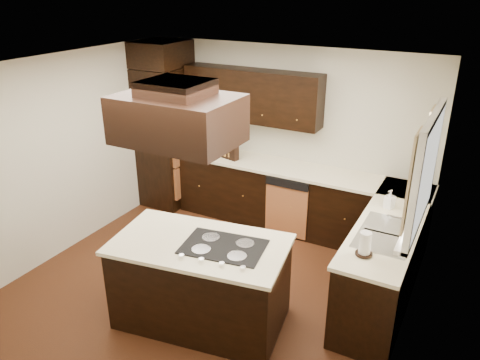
% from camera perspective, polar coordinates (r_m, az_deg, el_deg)
% --- Properties ---
extents(floor, '(4.20, 4.20, 0.02)m').
position_cam_1_polar(floor, '(5.57, -3.93, -13.02)').
color(floor, '#5B2E17').
rests_on(floor, ground).
extents(ceiling, '(4.20, 4.20, 0.02)m').
position_cam_1_polar(ceiling, '(4.57, -4.81, 13.43)').
color(ceiling, white).
rests_on(ceiling, ground).
extents(wall_back, '(4.20, 0.02, 2.50)m').
position_cam_1_polar(wall_back, '(6.69, 5.41, 5.44)').
color(wall_back, beige).
rests_on(wall_back, ground).
extents(wall_front, '(4.20, 0.02, 2.50)m').
position_cam_1_polar(wall_front, '(3.59, -23.12, -13.34)').
color(wall_front, beige).
rests_on(wall_front, ground).
extents(wall_left, '(0.02, 4.20, 2.50)m').
position_cam_1_polar(wall_left, '(6.26, -20.90, 2.71)').
color(wall_left, beige).
rests_on(wall_left, ground).
extents(wall_right, '(0.02, 4.20, 2.50)m').
position_cam_1_polar(wall_right, '(4.30, 20.36, -6.56)').
color(wall_right, beige).
rests_on(wall_right, ground).
extents(oven_column, '(0.65, 0.75, 2.12)m').
position_cam_1_polar(oven_column, '(7.27, -8.96, 5.13)').
color(oven_column, black).
rests_on(oven_column, floor).
extents(wall_oven_face, '(0.05, 0.62, 0.78)m').
position_cam_1_polar(wall_oven_face, '(7.05, -6.70, 5.21)').
color(wall_oven_face, '#B66A3B').
rests_on(wall_oven_face, oven_column).
extents(base_cabinets_back, '(2.93, 0.60, 0.88)m').
position_cam_1_polar(base_cabinets_back, '(6.71, 4.38, -1.92)').
color(base_cabinets_back, black).
rests_on(base_cabinets_back, floor).
extents(base_cabinets_right, '(0.60, 2.40, 0.88)m').
position_cam_1_polar(base_cabinets_right, '(5.51, 17.54, -9.04)').
color(base_cabinets_right, black).
rests_on(base_cabinets_right, floor).
extents(countertop_back, '(2.93, 0.63, 0.04)m').
position_cam_1_polar(countertop_back, '(6.51, 4.44, 1.70)').
color(countertop_back, '#FFF5CB').
rests_on(countertop_back, base_cabinets_back).
extents(countertop_right, '(0.63, 2.40, 0.04)m').
position_cam_1_polar(countertop_right, '(5.29, 17.98, -4.77)').
color(countertop_right, '#FFF5CB').
rests_on(countertop_right, base_cabinets_right).
extents(upper_cabinets, '(2.00, 0.34, 0.72)m').
position_cam_1_polar(upper_cabinets, '(6.56, 1.45, 10.25)').
color(upper_cabinets, black).
rests_on(upper_cabinets, wall_back).
extents(dishwasher_front, '(0.60, 0.05, 0.72)m').
position_cam_1_polar(dishwasher_front, '(6.38, 5.68, -3.79)').
color(dishwasher_front, '#B66A3B').
rests_on(dishwasher_front, floor).
extents(window_frame, '(0.06, 1.32, 1.12)m').
position_cam_1_polar(window_frame, '(4.64, 21.66, 0.93)').
color(window_frame, white).
rests_on(window_frame, wall_right).
extents(window_pane, '(0.00, 1.20, 1.00)m').
position_cam_1_polar(window_pane, '(4.63, 22.00, 0.86)').
color(window_pane, white).
rests_on(window_pane, wall_right).
extents(curtain_left, '(0.02, 0.34, 0.90)m').
position_cam_1_polar(curtain_left, '(4.23, 20.16, -0.18)').
color(curtain_left, beige).
rests_on(curtain_left, wall_right).
extents(curtain_right, '(0.02, 0.34, 0.90)m').
position_cam_1_polar(curtain_right, '(5.02, 21.75, 3.17)').
color(curtain_right, beige).
rests_on(curtain_right, wall_right).
extents(sink_rim, '(0.52, 0.84, 0.01)m').
position_cam_1_polar(sink_rim, '(4.97, 17.37, -6.27)').
color(sink_rim, silver).
rests_on(sink_rim, countertop_right).
extents(island, '(1.77, 1.15, 0.88)m').
position_cam_1_polar(island, '(4.88, -4.77, -12.48)').
color(island, black).
rests_on(island, floor).
extents(island_top, '(1.84, 1.22, 0.04)m').
position_cam_1_polar(island_top, '(4.62, -4.95, -7.85)').
color(island_top, '#FFF5CB').
rests_on(island_top, island).
extents(cooktop, '(0.85, 0.64, 0.01)m').
position_cam_1_polar(cooktop, '(4.53, -2.03, -8.12)').
color(cooktop, black).
rests_on(cooktop, island_top).
extents(range_hood, '(1.05, 0.72, 0.42)m').
position_cam_1_polar(range_hood, '(4.15, -7.62, 7.34)').
color(range_hood, black).
rests_on(range_hood, ceiling).
extents(hood_duct, '(0.55, 0.50, 0.13)m').
position_cam_1_polar(hood_duct, '(4.08, -7.82, 11.06)').
color(hood_duct, black).
rests_on(hood_duct, ceiling).
extents(blender_base, '(0.15, 0.15, 0.10)m').
position_cam_1_polar(blender_base, '(6.93, -3.71, 3.68)').
color(blender_base, silver).
rests_on(blender_base, countertop_back).
extents(blender_pitcher, '(0.13, 0.13, 0.26)m').
position_cam_1_polar(blender_pitcher, '(6.87, -3.75, 5.10)').
color(blender_pitcher, silver).
rests_on(blender_pitcher, blender_base).
extents(spice_rack, '(0.40, 0.19, 0.32)m').
position_cam_1_polar(spice_rack, '(6.70, -1.64, 4.04)').
color(spice_rack, black).
rests_on(spice_rack, countertop_back).
extents(mixing_bowl, '(0.35, 0.35, 0.07)m').
position_cam_1_polar(mixing_bowl, '(7.06, -6.16, 3.83)').
color(mixing_bowl, white).
rests_on(mixing_bowl, countertop_back).
extents(soap_bottle, '(0.13, 0.13, 0.21)m').
position_cam_1_polar(soap_bottle, '(5.48, 17.80, -2.23)').
color(soap_bottle, white).
rests_on(soap_bottle, countertop_right).
extents(paper_towel, '(0.13, 0.13, 0.24)m').
position_cam_1_polar(paper_towel, '(4.50, 14.99, -7.55)').
color(paper_towel, white).
rests_on(paper_towel, countertop_right).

